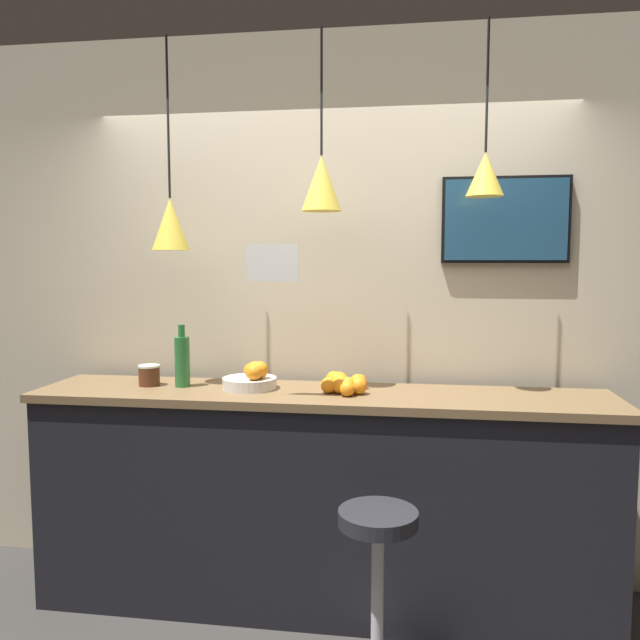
% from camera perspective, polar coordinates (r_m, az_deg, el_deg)
% --- Properties ---
extents(back_wall, '(8.00, 0.06, 2.90)m').
position_cam_1_polar(back_wall, '(3.36, 0.94, 0.96)').
color(back_wall, beige).
rests_on(back_wall, ground_plane).
extents(service_counter, '(2.80, 0.54, 1.08)m').
position_cam_1_polar(service_counter, '(3.19, -0.00, -16.09)').
color(service_counter, black).
rests_on(service_counter, ground_plane).
extents(bar_stool, '(0.37, 0.37, 0.74)m').
position_cam_1_polar(bar_stool, '(2.67, 5.28, -22.09)').
color(bar_stool, '#B7B7BC').
rests_on(bar_stool, ground_plane).
extents(fruit_bowl, '(0.27, 0.27, 0.14)m').
position_cam_1_polar(fruit_bowl, '(3.11, -6.28, -5.37)').
color(fruit_bowl, beige).
rests_on(fruit_bowl, service_counter).
extents(orange_pile, '(0.22, 0.26, 0.09)m').
position_cam_1_polar(orange_pile, '(3.04, 2.16, -5.79)').
color(orange_pile, orange).
rests_on(orange_pile, service_counter).
extents(juice_bottle, '(0.08, 0.08, 0.31)m').
position_cam_1_polar(juice_bottle, '(3.21, -12.49, -3.62)').
color(juice_bottle, '#286B33').
rests_on(juice_bottle, service_counter).
extents(spread_jar, '(0.11, 0.11, 0.11)m').
position_cam_1_polar(spread_jar, '(3.29, -15.35, -4.89)').
color(spread_jar, '#562D19').
rests_on(spread_jar, service_counter).
extents(pendant_lamp_left, '(0.18, 0.18, 1.04)m').
position_cam_1_polar(pendant_lamp_left, '(3.22, -13.52, 8.62)').
color(pendant_lamp_left, black).
extents(pendant_lamp_middle, '(0.19, 0.19, 0.85)m').
position_cam_1_polar(pendant_lamp_middle, '(3.04, 0.13, 12.45)').
color(pendant_lamp_middle, black).
extents(pendant_lamp_right, '(0.17, 0.17, 0.79)m').
position_cam_1_polar(pendant_lamp_right, '(3.03, 14.87, 12.84)').
color(pendant_lamp_right, black).
extents(mounted_tv, '(0.63, 0.04, 0.43)m').
position_cam_1_polar(mounted_tv, '(3.30, 16.58, 8.77)').
color(mounted_tv, black).
extents(hanging_menu_board, '(0.24, 0.01, 0.17)m').
position_cam_1_polar(hanging_menu_board, '(2.81, -4.39, 5.24)').
color(hanging_menu_board, white).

